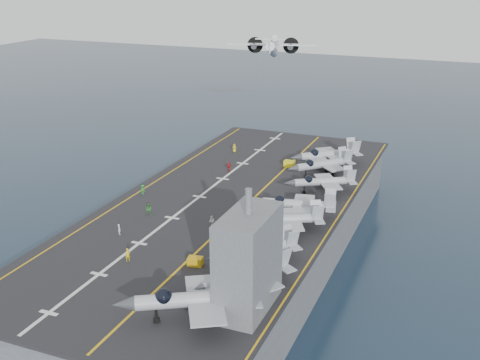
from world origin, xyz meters
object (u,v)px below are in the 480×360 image
at_px(fighter_jet_0, 197,298).
at_px(tow_cart_a, 195,261).
at_px(island_superstructure, 248,250).
at_px(transport_plane, 272,50).

distance_m(fighter_jet_0, tow_cart_a, 13.35).
height_order(island_superstructure, transport_plane, transport_plane).
bearing_deg(tow_cart_a, island_superstructure, -34.03).
height_order(fighter_jet_0, tow_cart_a, fighter_jet_0).
relative_size(fighter_jet_0, tow_cart_a, 9.13).
bearing_deg(tow_cart_a, fighter_jet_0, -62.70).
xyz_separation_m(island_superstructure, transport_plane, (-30.29, 93.37, 9.47)).
distance_m(tow_cart_a, transport_plane, 90.08).
xyz_separation_m(fighter_jet_0, transport_plane, (-25.89, 98.01, 14.10)).
bearing_deg(island_superstructure, tow_cart_a, 145.97).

